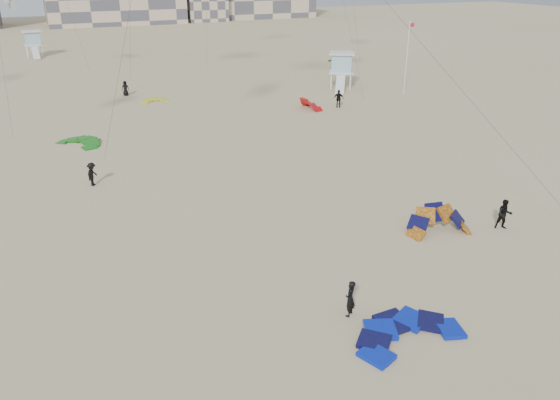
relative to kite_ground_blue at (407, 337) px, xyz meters
name	(u,v)px	position (x,y,z in m)	size (l,w,h in m)	color
ground	(344,319)	(-1.63, 2.03, 0.00)	(320.00, 320.00, 0.00)	#CBB488
kite_ground_blue	(407,337)	(0.00, 0.00, 0.00)	(4.14, 4.32, 0.52)	#021CD7
kite_ground_orange	(438,232)	(7.06, 6.92, 0.00)	(3.50, 2.83, 2.17)	orange
kite_ground_green	(81,144)	(-9.33, 31.49, 0.00)	(3.62, 3.82, 0.62)	#167A15
kite_ground_red_far	(310,109)	(13.17, 34.57, 0.00)	(2.99, 2.56, 1.81)	red
kite_ground_yellow	(154,102)	(-0.71, 44.06, 0.00)	(2.64, 2.77, 0.50)	#DFEF1E
kitesurfer_main	(350,299)	(-1.31, 2.19, 0.81)	(0.59, 0.39, 1.62)	black
kitesurfer_b	(504,214)	(10.59, 5.84, 0.85)	(0.83, 0.65, 1.71)	black
kitesurfer_c	(92,174)	(-9.40, 21.64, 0.79)	(1.02, 0.59, 1.58)	black
kitesurfer_d	(339,99)	(16.02, 33.89, 0.90)	(1.06, 0.44, 1.80)	black
kitesurfer_e	(125,88)	(-2.98, 48.26, 0.82)	(0.80, 0.52, 1.63)	black
kitesurfer_f	(333,62)	(26.46, 54.07, 0.91)	(1.69, 0.54, 1.82)	black
lifeguard_tower_near	(342,70)	(21.05, 42.23, 2.04)	(4.00, 6.18, 4.11)	white
lifeguard_tower_far	(33,44)	(-11.53, 82.75, 1.95)	(2.91, 5.43, 3.94)	white
flagpole	(407,56)	(25.81, 36.35, 4.18)	(0.65, 0.10, 7.97)	white
condo_fill_right	(204,0)	(30.37, 130.03, 5.00)	(10.00, 10.00, 10.00)	beige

